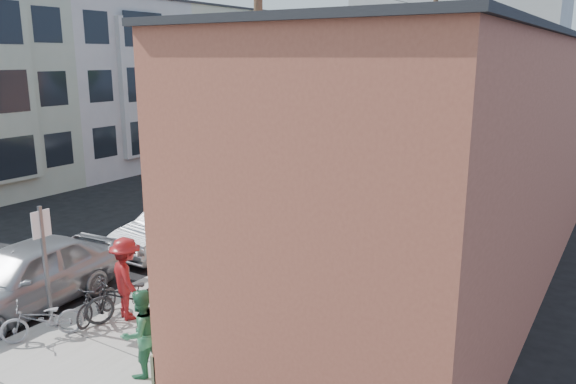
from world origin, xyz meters
The scene contains 27 objects.
ground centered at (0.00, 0.00, 0.00)m, with size 120.00×120.00×0.00m, color black.
sidewalk centered at (4.25, 11.00, 0.07)m, with size 4.50×58.00×0.15m, color #9E9A92.
cafe_building centered at (8.99, 4.99, 3.30)m, with size 6.60×20.20×6.61m.
apartment_row centered at (-11.85, 14.00, 4.50)m, with size 6.30×32.00×9.00m.
end_cap_building centered at (-2.00, 42.00, 6.00)m, with size 18.00×8.00×12.00m, color #B9B8B3.
sign_post centered at (2.35, -4.06, 1.83)m, with size 0.07×0.45×2.80m.
parking_meter_near centered at (2.25, 1.28, 0.98)m, with size 0.14×0.14×1.24m.
parking_meter_far centered at (2.25, 9.64, 0.98)m, with size 0.14×0.14×1.24m.
utility_pole_near centered at (2.39, 4.08, 5.41)m, with size 3.57×0.28×10.00m.
utility_pole_far centered at (2.45, 21.68, 5.34)m, with size 1.80×0.28×10.00m.
tree_bare centered at (2.80, 8.78, 2.62)m, with size 0.24×0.24×4.95m.
tree_leafy_mid centered at (2.80, 14.94, 5.36)m, with size 3.52×3.52×6.99m.
tree_leafy_far centered at (2.80, 26.59, 5.89)m, with size 4.16×4.16×7.84m.
patio_chair_a centered at (6.08, -0.73, 0.59)m, with size 0.50×0.50×0.88m, color #103927, non-canonical shape.
patio_chair_b centered at (5.91, -3.10, 0.59)m, with size 0.50×0.50×0.88m, color #103927, non-canonical shape.
patron_grey centered at (5.58, -3.35, 1.09)m, with size 0.68×0.45×1.87m, color gray.
patron_green centered at (5.56, -4.37, 1.01)m, with size 0.83×0.65×1.72m, color #2B6D49.
cyclist centered at (3.51, -2.84, 1.12)m, with size 1.25×0.72×1.94m, color maroon.
cyclist_bike centered at (3.51, -2.84, 0.67)m, with size 0.69×1.98×1.04m, color black.
parked_bike_a centered at (2.98, -3.30, 0.61)m, with size 0.43×1.52×0.92m, color black.
parked_bike_b centered at (2.70, -4.51, 0.59)m, with size 0.58×1.67×0.88m, color gray.
car_0 centered at (0.80, -3.63, 0.85)m, with size 2.02×5.02×1.71m, color #9C9DA3.
car_1 centered at (0.80, 1.69, 0.76)m, with size 1.61×4.61×1.52m, color #939599.
car_2 centered at (0.80, 6.79, 0.67)m, with size 1.87×4.59×1.33m, color black.
car_3 centered at (0.80, 12.45, 0.80)m, with size 2.64×5.73×1.59m, color #B1B1B9.
car_4 centered at (0.80, 17.81, 0.66)m, with size 1.39×3.99×1.31m, color #B8BAC0.
bus centered at (-3.23, 25.38, 1.61)m, with size 2.70×11.53×3.21m, color silver.
Camera 1 is at (12.99, -11.07, 6.05)m, focal length 35.00 mm.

